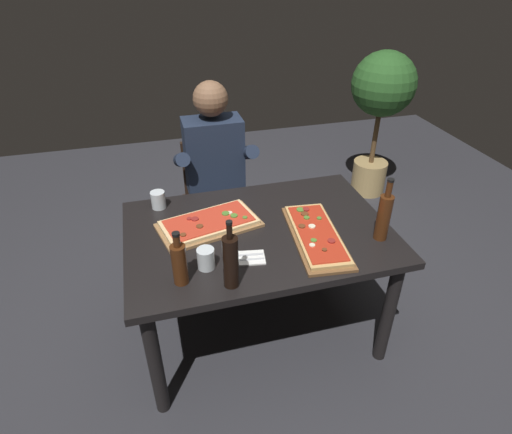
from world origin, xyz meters
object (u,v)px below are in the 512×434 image
object	(u,v)px
pizza_rectangular_left	(316,235)
oil_bottle_amber	(231,261)
wine_bottle_dark	(384,216)
tumbler_far_side	(206,260)
dining_table	(258,244)
pizza_rectangular_front	(209,223)
tumbler_near_camera	(158,201)
seated_diner	(216,171)
potted_plant_corner	(381,100)
diner_chair	(215,196)
vinegar_bottle_green	(179,263)

from	to	relation	value
pizza_rectangular_left	oil_bottle_amber	size ratio (longest dim) A/B	1.81
wine_bottle_dark	tumbler_far_side	distance (m)	0.91
dining_table	pizza_rectangular_left	xyz separation A→B (m)	(0.27, -0.15, 0.12)
tumbler_far_side	oil_bottle_amber	bearing A→B (deg)	-59.55
pizza_rectangular_front	tumbler_near_camera	world-z (taller)	tumbler_near_camera
pizza_rectangular_front	pizza_rectangular_left	distance (m)	0.57
seated_diner	potted_plant_corner	world-z (taller)	seated_diner
pizza_rectangular_left	wine_bottle_dark	world-z (taller)	wine_bottle_dark
oil_bottle_amber	seated_diner	world-z (taller)	seated_diner
wine_bottle_dark	seated_diner	size ratio (longest dim) A/B	0.26
dining_table	oil_bottle_amber	xyz separation A→B (m)	(-0.23, -0.38, 0.23)
oil_bottle_amber	diner_chair	size ratio (longest dim) A/B	0.39
tumbler_near_camera	potted_plant_corner	xyz separation A→B (m)	(1.98, 1.03, 0.11)
wine_bottle_dark	vinegar_bottle_green	size ratio (longest dim) A/B	1.28
pizza_rectangular_left	wine_bottle_dark	size ratio (longest dim) A/B	1.78
pizza_rectangular_front	diner_chair	xyz separation A→B (m)	(0.16, 0.76, -0.27)
potted_plant_corner	tumbler_near_camera	bearing A→B (deg)	-152.56
tumbler_far_side	potted_plant_corner	size ratio (longest dim) A/B	0.08
pizza_rectangular_left	wine_bottle_dark	distance (m)	0.35
oil_bottle_amber	pizza_rectangular_front	bearing A→B (deg)	91.99
pizza_rectangular_left	seated_diner	world-z (taller)	seated_diner
tumbler_far_side	potted_plant_corner	world-z (taller)	potted_plant_corner
dining_table	vinegar_bottle_green	size ratio (longest dim) A/B	5.20
vinegar_bottle_green	tumbler_far_side	world-z (taller)	vinegar_bottle_green
dining_table	tumbler_far_side	size ratio (longest dim) A/B	13.67
dining_table	pizza_rectangular_front	bearing A→B (deg)	158.11
potted_plant_corner	diner_chair	bearing A→B (deg)	-160.97
wine_bottle_dark	pizza_rectangular_left	bearing A→B (deg)	165.11
diner_chair	potted_plant_corner	bearing A→B (deg)	19.03
wine_bottle_dark	vinegar_bottle_green	xyz separation A→B (m)	(-1.03, -0.07, -0.03)
oil_bottle_amber	tumbler_far_side	world-z (taller)	oil_bottle_amber
dining_table	potted_plant_corner	distance (m)	2.06
seated_diner	pizza_rectangular_left	bearing A→B (deg)	-67.86
wine_bottle_dark	seated_diner	world-z (taller)	seated_diner
pizza_rectangular_left	oil_bottle_amber	bearing A→B (deg)	-155.02
diner_chair	seated_diner	bearing A→B (deg)	-90.00
pizza_rectangular_front	diner_chair	size ratio (longest dim) A/B	0.67
pizza_rectangular_left	seated_diner	xyz separation A→B (m)	(-0.36, 0.89, -0.02)
pizza_rectangular_front	vinegar_bottle_green	size ratio (longest dim) A/B	2.16
pizza_rectangular_front	tumbler_far_side	xyz separation A→B (m)	(-0.07, -0.33, 0.03)
pizza_rectangular_front	tumbler_near_camera	distance (m)	0.37
pizza_rectangular_left	tumbler_near_camera	distance (m)	0.92
pizza_rectangular_left	wine_bottle_dark	bearing A→B (deg)	-14.89
dining_table	potted_plant_corner	size ratio (longest dim) A/B	1.07
tumbler_near_camera	dining_table	bearing A→B (deg)	-36.99
tumbler_far_side	seated_diner	world-z (taller)	seated_diner
dining_table	pizza_rectangular_front	distance (m)	0.29
tumbler_far_side	dining_table	bearing A→B (deg)	36.20
diner_chair	oil_bottle_amber	bearing A→B (deg)	-96.39
wine_bottle_dark	oil_bottle_amber	size ratio (longest dim) A/B	1.01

